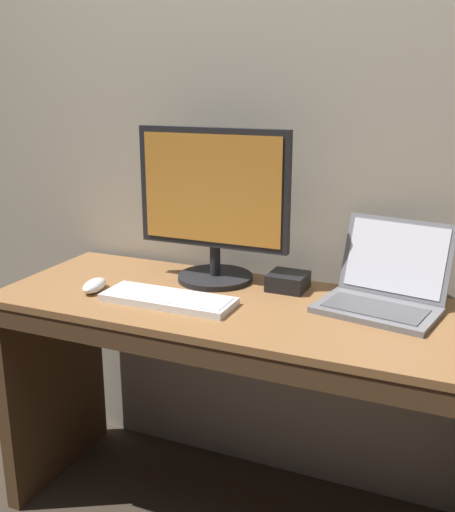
{
  "coord_description": "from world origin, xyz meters",
  "views": [
    {
      "loc": [
        0.6,
        -1.57,
        1.41
      ],
      "look_at": [
        -0.08,
        0.0,
        0.91
      ],
      "focal_mm": 42.26,
      "sensor_mm": 36.0,
      "label": 1
    }
  ],
  "objects_px": {
    "external_monitor": "(213,204)",
    "external_drive_box": "(288,281)",
    "computer_mouse": "(94,285)",
    "laptop_space_gray": "(382,294)",
    "wired_keyboard": "(168,299)"
  },
  "relations": [
    {
      "from": "external_monitor",
      "to": "external_drive_box",
      "type": "bearing_deg",
      "value": 4.59
    },
    {
      "from": "laptop_space_gray",
      "to": "wired_keyboard",
      "type": "bearing_deg",
      "value": -161.34
    },
    {
      "from": "laptop_space_gray",
      "to": "wired_keyboard",
      "type": "distance_m",
      "value": 0.63
    },
    {
      "from": "laptop_space_gray",
      "to": "computer_mouse",
      "type": "height_order",
      "value": "laptop_space_gray"
    },
    {
      "from": "external_monitor",
      "to": "external_drive_box",
      "type": "xyz_separation_m",
      "value": [
        0.25,
        0.02,
        -0.23
      ]
    },
    {
      "from": "external_monitor",
      "to": "external_drive_box",
      "type": "distance_m",
      "value": 0.34
    },
    {
      "from": "laptop_space_gray",
      "to": "external_monitor",
      "type": "bearing_deg",
      "value": 175.98
    },
    {
      "from": "computer_mouse",
      "to": "external_drive_box",
      "type": "relative_size",
      "value": 1.01
    },
    {
      "from": "external_monitor",
      "to": "computer_mouse",
      "type": "distance_m",
      "value": 0.46
    },
    {
      "from": "laptop_space_gray",
      "to": "external_monitor",
      "type": "relative_size",
      "value": 0.74
    },
    {
      "from": "laptop_space_gray",
      "to": "computer_mouse",
      "type": "relative_size",
      "value": 3.15
    },
    {
      "from": "external_monitor",
      "to": "computer_mouse",
      "type": "xyz_separation_m",
      "value": [
        -0.3,
        -0.24,
        -0.24
      ]
    },
    {
      "from": "external_monitor",
      "to": "computer_mouse",
      "type": "height_order",
      "value": "external_monitor"
    },
    {
      "from": "external_drive_box",
      "to": "external_monitor",
      "type": "bearing_deg",
      "value": -175.41
    },
    {
      "from": "wired_keyboard",
      "to": "external_drive_box",
      "type": "bearing_deg",
      "value": 41.78
    }
  ]
}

